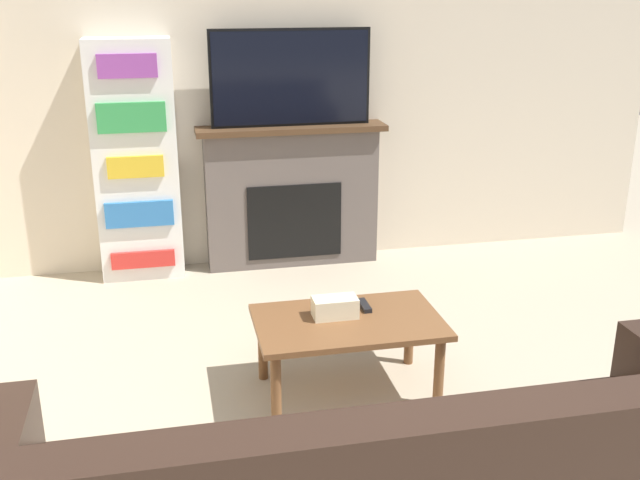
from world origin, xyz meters
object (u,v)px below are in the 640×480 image
(fireplace, at_px, (292,195))
(tv, at_px, (291,78))
(coffee_table, at_px, (348,329))
(bookshelf, at_px, (136,162))

(fireplace, relative_size, tv, 1.20)
(fireplace, height_order, tv, tv)
(tv, relative_size, coffee_table, 1.21)
(tv, bearing_deg, bookshelf, -179.83)
(fireplace, relative_size, coffee_table, 1.45)
(tv, bearing_deg, coffee_table, -91.58)
(fireplace, distance_m, coffee_table, 1.89)
(tv, xyz_separation_m, coffee_table, (-0.05, -1.86, -1.00))
(fireplace, bearing_deg, coffee_table, -91.56)
(tv, bearing_deg, fireplace, 90.00)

